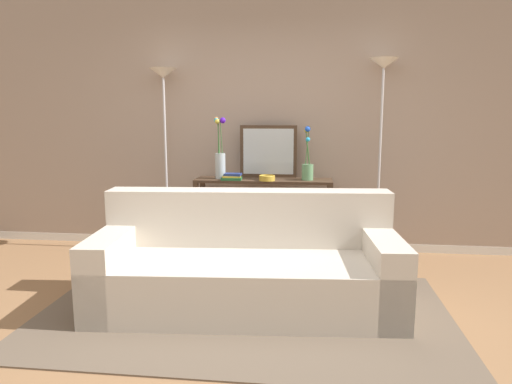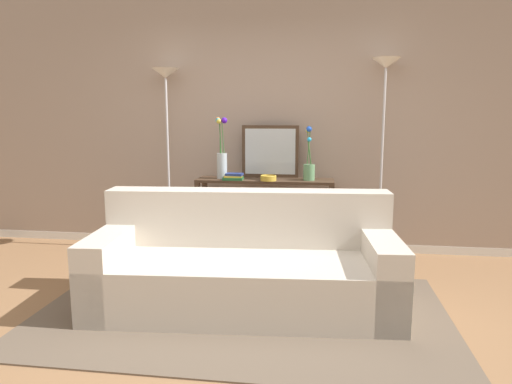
{
  "view_description": "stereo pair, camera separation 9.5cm",
  "coord_description": "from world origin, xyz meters",
  "px_view_note": "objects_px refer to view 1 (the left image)",
  "views": [
    {
      "loc": [
        0.54,
        -2.99,
        1.5
      ],
      "look_at": [
        0.06,
        1.13,
        0.8
      ],
      "focal_mm": 32.83,
      "sensor_mm": 36.0,
      "label": 1
    },
    {
      "loc": [
        0.64,
        -2.97,
        1.5
      ],
      "look_at": [
        0.06,
        1.13,
        0.8
      ],
      "focal_mm": 32.83,
      "sensor_mm": 36.0,
      "label": 2
    }
  ],
  "objects_px": {
    "console_table": "(263,203)",
    "book_stack": "(232,177)",
    "floor_lamp_right": "(382,103)",
    "book_row_under_console": "(224,248)",
    "wall_mirror": "(268,151)",
    "vase_tall_flowers": "(220,158)",
    "couch": "(246,268)",
    "floor_lamp_left": "(164,109)",
    "vase_short_flowers": "(307,166)",
    "fruit_bowl": "(267,178)"
  },
  "relations": [
    {
      "from": "couch",
      "to": "console_table",
      "type": "xyz_separation_m",
      "value": [
        -0.0,
        1.35,
        0.26
      ]
    },
    {
      "from": "console_table",
      "to": "fruit_bowl",
      "type": "distance_m",
      "value": 0.3
    },
    {
      "from": "couch",
      "to": "vase_short_flowers",
      "type": "xyz_separation_m",
      "value": [
        0.45,
        1.33,
        0.66
      ]
    },
    {
      "from": "console_table",
      "to": "book_stack",
      "type": "height_order",
      "value": "book_stack"
    },
    {
      "from": "book_row_under_console",
      "to": "wall_mirror",
      "type": "bearing_deg",
      "value": 17.5
    },
    {
      "from": "vase_tall_flowers",
      "to": "book_stack",
      "type": "xyz_separation_m",
      "value": [
        0.14,
        -0.08,
        -0.18
      ]
    },
    {
      "from": "wall_mirror",
      "to": "book_row_under_console",
      "type": "bearing_deg",
      "value": -162.5
    },
    {
      "from": "floor_lamp_right",
      "to": "vase_short_flowers",
      "type": "xyz_separation_m",
      "value": [
        -0.73,
        -0.08,
        -0.64
      ]
    },
    {
      "from": "floor_lamp_right",
      "to": "floor_lamp_left",
      "type": "bearing_deg",
      "value": -180.0
    },
    {
      "from": "wall_mirror",
      "to": "book_stack",
      "type": "xyz_separation_m",
      "value": [
        -0.35,
        -0.25,
        -0.25
      ]
    },
    {
      "from": "wall_mirror",
      "to": "vase_tall_flowers",
      "type": "distance_m",
      "value": 0.52
    },
    {
      "from": "console_table",
      "to": "vase_short_flowers",
      "type": "bearing_deg",
      "value": -2.37
    },
    {
      "from": "floor_lamp_right",
      "to": "fruit_bowl",
      "type": "relative_size",
      "value": 12.48
    },
    {
      "from": "couch",
      "to": "vase_tall_flowers",
      "type": "bearing_deg",
      "value": 109.13
    },
    {
      "from": "couch",
      "to": "wall_mirror",
      "type": "xyz_separation_m",
      "value": [
        0.03,
        1.49,
        0.79
      ]
    },
    {
      "from": "floor_lamp_right",
      "to": "vase_tall_flowers",
      "type": "distance_m",
      "value": 1.74
    },
    {
      "from": "couch",
      "to": "book_row_under_console",
      "type": "distance_m",
      "value": 1.44
    },
    {
      "from": "console_table",
      "to": "floor_lamp_right",
      "type": "bearing_deg",
      "value": 3.17
    },
    {
      "from": "vase_tall_flowers",
      "to": "fruit_bowl",
      "type": "distance_m",
      "value": 0.54
    },
    {
      "from": "couch",
      "to": "floor_lamp_right",
      "type": "bearing_deg",
      "value": 50.03
    },
    {
      "from": "console_table",
      "to": "book_stack",
      "type": "bearing_deg",
      "value": -162.55
    },
    {
      "from": "couch",
      "to": "floor_lamp_left",
      "type": "xyz_separation_m",
      "value": [
        -1.07,
        1.41,
        1.24
      ]
    },
    {
      "from": "console_table",
      "to": "couch",
      "type": "bearing_deg",
      "value": -89.82
    },
    {
      "from": "vase_short_flowers",
      "to": "fruit_bowl",
      "type": "distance_m",
      "value": 0.43
    },
    {
      "from": "console_table",
      "to": "vase_tall_flowers",
      "type": "distance_m",
      "value": 0.65
    },
    {
      "from": "vase_short_flowers",
      "to": "book_row_under_console",
      "type": "bearing_deg",
      "value": 178.78
    },
    {
      "from": "console_table",
      "to": "book_row_under_console",
      "type": "height_order",
      "value": "console_table"
    },
    {
      "from": "book_row_under_console",
      "to": "floor_lamp_left",
      "type": "bearing_deg",
      "value": 174.13
    },
    {
      "from": "vase_tall_flowers",
      "to": "vase_short_flowers",
      "type": "relative_size",
      "value": 1.16
    },
    {
      "from": "vase_short_flowers",
      "to": "book_stack",
      "type": "height_order",
      "value": "vase_short_flowers"
    },
    {
      "from": "wall_mirror",
      "to": "vase_tall_flowers",
      "type": "height_order",
      "value": "vase_tall_flowers"
    },
    {
      "from": "couch",
      "to": "floor_lamp_left",
      "type": "distance_m",
      "value": 2.16
    },
    {
      "from": "vase_short_flowers",
      "to": "fruit_bowl",
      "type": "bearing_deg",
      "value": -167.58
    },
    {
      "from": "console_table",
      "to": "wall_mirror",
      "type": "distance_m",
      "value": 0.55
    },
    {
      "from": "vase_short_flowers",
      "to": "book_row_under_console",
      "type": "distance_m",
      "value": 1.27
    },
    {
      "from": "console_table",
      "to": "vase_short_flowers",
      "type": "xyz_separation_m",
      "value": [
        0.46,
        -0.02,
        0.4
      ]
    },
    {
      "from": "console_table",
      "to": "book_row_under_console",
      "type": "bearing_deg",
      "value": 180.0
    },
    {
      "from": "floor_lamp_left",
      "to": "wall_mirror",
      "type": "relative_size",
      "value": 3.25
    },
    {
      "from": "floor_lamp_left",
      "to": "wall_mirror",
      "type": "xyz_separation_m",
      "value": [
        1.1,
        0.08,
        -0.45
      ]
    },
    {
      "from": "vase_tall_flowers",
      "to": "book_row_under_console",
      "type": "bearing_deg",
      "value": 30.22
    },
    {
      "from": "console_table",
      "to": "book_row_under_console",
      "type": "distance_m",
      "value": 0.67
    },
    {
      "from": "floor_lamp_left",
      "to": "fruit_bowl",
      "type": "height_order",
      "value": "floor_lamp_left"
    },
    {
      "from": "floor_lamp_right",
      "to": "book_row_under_console",
      "type": "bearing_deg",
      "value": -177.67
    },
    {
      "from": "floor_lamp_left",
      "to": "vase_tall_flowers",
      "type": "height_order",
      "value": "floor_lamp_left"
    },
    {
      "from": "floor_lamp_right",
      "to": "book_stack",
      "type": "relative_size",
      "value": 9.76
    },
    {
      "from": "console_table",
      "to": "vase_tall_flowers",
      "type": "relative_size",
      "value": 2.23
    },
    {
      "from": "console_table",
      "to": "wall_mirror",
      "type": "bearing_deg",
      "value": 76.37
    },
    {
      "from": "fruit_bowl",
      "to": "console_table",
      "type": "bearing_deg",
      "value": 113.23
    },
    {
      "from": "wall_mirror",
      "to": "console_table",
      "type": "bearing_deg",
      "value": -103.63
    },
    {
      "from": "couch",
      "to": "floor_lamp_right",
      "type": "height_order",
      "value": "floor_lamp_right"
    }
  ]
}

